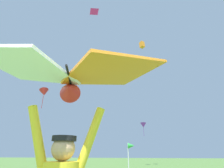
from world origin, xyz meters
TOP-DOWN VIEW (x-y plane):
  - held_stunt_kite at (0.10, 0.17)m, footprint 2.05×1.35m
  - distant_kite_red_mid_left at (-9.49, 14.64)m, footprint 1.54×1.49m
  - distant_kite_magenta_low_right at (-2.71, 9.87)m, footprint 0.98×0.99m
  - distant_kite_orange_overhead_distant at (1.82, 18.64)m, footprint 0.81×0.82m
  - distant_kite_purple_far_center at (1.28, 22.19)m, footprint 1.12×1.15m
  - marker_flag at (0.37, 6.38)m, footprint 0.30×0.24m

SIDE VIEW (x-z plane):
  - marker_flag at x=0.37m, z-range 0.69..2.57m
  - held_stunt_kite at x=0.10m, z-range 2.05..2.49m
  - distant_kite_purple_far_center at x=1.28m, z-range 4.11..5.89m
  - distant_kite_red_mid_left at x=-9.49m, z-range 6.51..8.87m
  - distant_kite_magenta_low_right at x=-2.71m, z-range 13.49..13.74m
  - distant_kite_orange_overhead_distant at x=1.82m, z-range 15.14..16.05m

